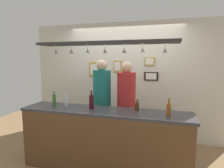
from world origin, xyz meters
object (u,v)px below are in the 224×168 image
object	(u,v)px
person_right_red_shirt	(126,99)
bottle_soda_clear	(66,100)
picture_frame_crest	(117,66)
picture_frame_lower_pair	(151,76)
bottle_beer_green_import	(54,100)
person_left_teal_shirt	(102,97)
bottle_beer_brown_stubby	(137,106)
picture_frame_caricature	(94,69)
bottle_beer_amber_tall	(169,109)
picture_frame_upper_small	(150,61)
bottle_wine_dark_red	(91,102)

from	to	relation	value
person_right_red_shirt	bottle_soda_clear	bearing A→B (deg)	-150.02
picture_frame_crest	picture_frame_lower_pair	world-z (taller)	picture_frame_crest
bottle_beer_green_import	person_left_teal_shirt	bearing A→B (deg)	43.72
bottle_beer_brown_stubby	bottle_beer_green_import	world-z (taller)	bottle_beer_green_import
picture_frame_caricature	person_left_teal_shirt	bearing A→B (deg)	-59.56
bottle_beer_amber_tall	bottle_beer_green_import	xyz separation A→B (m)	(-1.87, 0.07, 0.00)
bottle_beer_amber_tall	picture_frame_caricature	world-z (taller)	picture_frame_caricature
bottle_beer_brown_stubby	picture_frame_upper_small	xyz separation A→B (m)	(0.06, 1.30, 0.68)
person_right_red_shirt	picture_frame_lower_pair	xyz separation A→B (m)	(0.38, 0.79, 0.37)
person_right_red_shirt	picture_frame_upper_small	distance (m)	1.10
bottle_beer_amber_tall	picture_frame_lower_pair	distance (m)	1.56
person_right_red_shirt	bottle_soda_clear	xyz separation A→B (m)	(-0.93, -0.54, 0.03)
person_right_red_shirt	picture_frame_caricature	size ratio (longest dim) A/B	5.11
bottle_soda_clear	bottle_wine_dark_red	world-z (taller)	bottle_wine_dark_red
bottle_wine_dark_red	picture_frame_lower_pair	distance (m)	1.65
bottle_soda_clear	picture_frame_crest	size ratio (longest dim) A/B	0.88
bottle_beer_green_import	picture_frame_caricature	size ratio (longest dim) A/B	0.76
picture_frame_crest	picture_frame_caricature	bearing A→B (deg)	180.00
picture_frame_crest	picture_frame_upper_small	xyz separation A→B (m)	(0.71, 0.00, 0.11)
bottle_soda_clear	bottle_wine_dark_red	size ratio (longest dim) A/B	0.77
bottle_soda_clear	picture_frame_lower_pair	world-z (taller)	picture_frame_lower_pair
bottle_beer_brown_stubby	person_right_red_shirt	bearing A→B (deg)	118.36
person_left_teal_shirt	person_right_red_shirt	xyz separation A→B (m)	(0.47, -0.00, -0.02)
picture_frame_lower_pair	picture_frame_upper_small	bearing A→B (deg)	180.00
bottle_soda_clear	picture_frame_upper_small	xyz separation A→B (m)	(1.27, 1.33, 0.66)
bottle_soda_clear	picture_frame_lower_pair	size ratio (longest dim) A/B	0.77
bottle_wine_dark_red	picture_frame_upper_small	world-z (taller)	picture_frame_upper_small
bottle_soda_clear	picture_frame_upper_small	world-z (taller)	picture_frame_upper_small
picture_frame_upper_small	picture_frame_lower_pair	distance (m)	0.32
bottle_beer_brown_stubby	bottle_beer_amber_tall	bearing A→B (deg)	-20.42
person_left_teal_shirt	person_right_red_shirt	bearing A→B (deg)	-0.00
person_right_red_shirt	picture_frame_crest	size ratio (longest dim) A/B	6.69
person_right_red_shirt	bottle_beer_green_import	size ratio (longest dim) A/B	6.69
bottle_beer_amber_tall	bottle_soda_clear	bearing A→B (deg)	174.85
bottle_beer_amber_tall	bottle_beer_green_import	world-z (taller)	same
picture_frame_crest	person_left_teal_shirt	bearing A→B (deg)	-97.12
person_right_red_shirt	bottle_soda_clear	distance (m)	1.08
bottle_soda_clear	bottle_wine_dark_red	distance (m)	0.50
bottle_beer_amber_tall	bottle_wine_dark_red	size ratio (longest dim) A/B	0.87
bottle_beer_green_import	picture_frame_lower_pair	size ratio (longest dim) A/B	0.87
person_right_red_shirt	picture_frame_lower_pair	bearing A→B (deg)	64.39
person_right_red_shirt	bottle_beer_amber_tall	bearing A→B (deg)	-42.75
bottle_soda_clear	picture_frame_lower_pair	xyz separation A→B (m)	(1.31, 1.33, 0.34)
bottle_wine_dark_red	picture_frame_caricature	world-z (taller)	picture_frame_caricature
bottle_wine_dark_red	picture_frame_lower_pair	xyz separation A→B (m)	(0.82, 1.39, 0.31)
person_left_teal_shirt	picture_frame_lower_pair	xyz separation A→B (m)	(0.85, 0.79, 0.34)
person_right_red_shirt	picture_frame_caricature	world-z (taller)	person_right_red_shirt
bottle_wine_dark_red	picture_frame_caricature	bearing A→B (deg)	109.56
bottle_beer_amber_tall	bottle_wine_dark_red	xyz separation A→B (m)	(-1.19, 0.08, 0.02)
bottle_beer_brown_stubby	picture_frame_lower_pair	xyz separation A→B (m)	(0.10, 1.30, 0.36)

